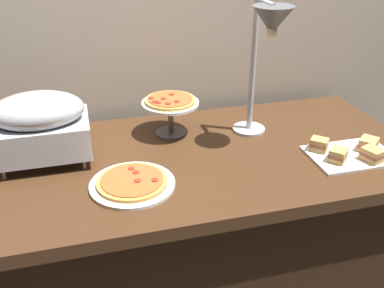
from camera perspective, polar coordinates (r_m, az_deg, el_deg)
name	(u,v)px	position (r m, az deg, el deg)	size (l,w,h in m)	color
back_wall	(152,16)	(2.00, -5.30, 16.37)	(4.40, 0.04, 2.40)	#B7A893
buffet_table	(181,233)	(1.90, -1.50, -11.57)	(1.90, 0.84, 0.76)	#422816
chafing_dish	(40,124)	(1.69, -19.33, 2.48)	(0.35, 0.25, 0.27)	#B7BABF
heat_lamp	(268,36)	(1.67, 9.91, 13.77)	(0.15, 0.29, 0.56)	#B7BABF
pizza_plate_front	(132,183)	(1.52, -7.84, -5.09)	(0.30, 0.30, 0.03)	white
pizza_plate_center	(170,105)	(1.82, -2.87, 5.10)	(0.24, 0.24, 0.16)	#595B60
sandwich_platter	(351,152)	(1.79, 20.19, -1.02)	(0.33, 0.22, 0.06)	white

